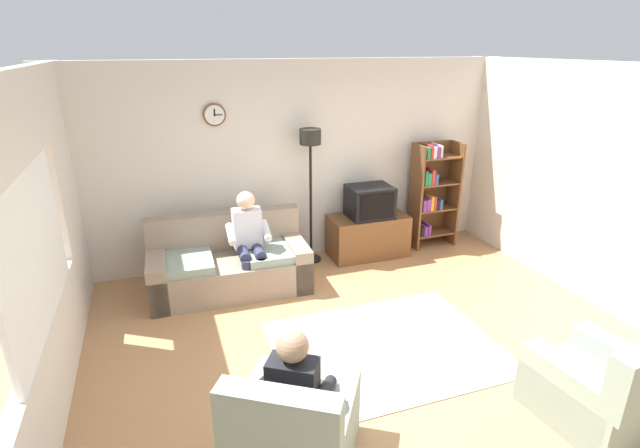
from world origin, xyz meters
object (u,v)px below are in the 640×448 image
at_px(tv, 370,202).
at_px(floor_lamp, 310,159).
at_px(person_in_left_armchair, 297,388).
at_px(tv_stand, 368,236).
at_px(couch, 229,265).
at_px(armchair_near_bookshelf, 599,390).
at_px(armchair_near_window, 294,433).
at_px(bookshelf, 431,192).
at_px(person_on_couch, 249,237).

distance_m(tv, floor_lamp, 1.04).
bearing_deg(person_in_left_armchair, tv_stand, 57.64).
height_order(couch, armchair_near_bookshelf, same).
bearing_deg(armchair_near_window, armchair_near_bookshelf, -8.58).
relative_size(armchair_near_window, person_in_left_armchair, 1.05).
relative_size(tv, person_in_left_armchair, 0.54).
bearing_deg(bookshelf, person_on_couch, -169.03).
bearing_deg(person_on_couch, armchair_near_bookshelf, -55.06).
xyz_separation_m(armchair_near_window, armchair_near_bookshelf, (2.42, -0.37, 0.00)).
distance_m(couch, person_on_couch, 0.47).
xyz_separation_m(tv, armchair_near_window, (-2.04, -3.20, -0.53)).
xyz_separation_m(tv_stand, floor_lamp, (-0.82, 0.10, 1.15)).
bearing_deg(floor_lamp, person_in_left_armchair, -109.84).
bearing_deg(couch, bookshelf, 8.11).
relative_size(couch, tv_stand, 1.75).
relative_size(floor_lamp, person_on_couch, 1.49).
distance_m(bookshelf, person_on_couch, 2.89).
bearing_deg(bookshelf, armchair_near_bookshelf, -100.21).
height_order(tv_stand, person_on_couch, person_on_couch).
xyz_separation_m(armchair_near_bookshelf, person_in_left_armchair, (-2.37, 0.44, 0.32)).
bearing_deg(couch, floor_lamp, 21.00).
distance_m(tv, bookshelf, 1.04).
height_order(couch, armchair_near_window, same).
xyz_separation_m(armchair_near_window, person_in_left_armchair, (0.05, 0.08, 0.32)).
bearing_deg(bookshelf, person_in_left_armchair, -133.28).
height_order(bookshelf, armchair_near_window, bookshelf).
distance_m(tv_stand, person_on_couch, 1.90).
bearing_deg(armchair_near_window, floor_lamp, 69.85).
xyz_separation_m(floor_lamp, person_in_left_armchair, (-1.17, -3.25, -0.85)).
bearing_deg(armchair_near_window, person_in_left_armchair, 57.63).
bearing_deg(tv_stand, person_in_left_armchair, -122.36).
relative_size(tv, bookshelf, 0.39).
xyz_separation_m(tv, floor_lamp, (-0.82, 0.12, 0.63)).
height_order(couch, person_on_couch, person_on_couch).
xyz_separation_m(tv, armchair_near_bookshelf, (0.38, -3.56, -0.53)).
bearing_deg(tv_stand, armchair_near_window, -122.36).
height_order(floor_lamp, armchair_near_bookshelf, floor_lamp).
relative_size(couch, floor_lamp, 1.04).
distance_m(tv, person_in_left_armchair, 3.71).
relative_size(tv_stand, armchair_near_bookshelf, 1.15).
relative_size(person_on_couch, person_in_left_armchair, 1.11).
relative_size(armchair_near_window, armchair_near_bookshelf, 1.22).
distance_m(bookshelf, floor_lamp, 1.96).
distance_m(couch, person_in_left_armchair, 2.79).
height_order(armchair_near_bookshelf, person_on_couch, person_on_couch).
height_order(tv, floor_lamp, floor_lamp).
height_order(armchair_near_window, person_on_couch, person_on_couch).
relative_size(floor_lamp, armchair_near_window, 1.58).
height_order(tv_stand, armchair_near_bookshelf, armchair_near_bookshelf).
bearing_deg(floor_lamp, tv_stand, -6.86).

